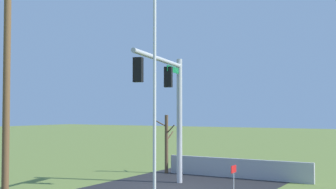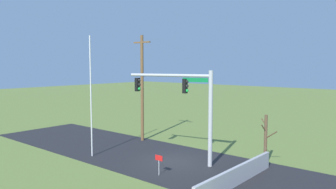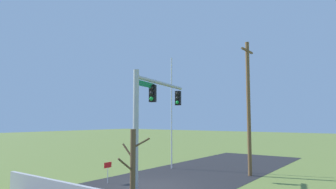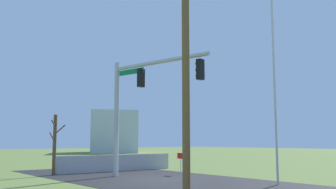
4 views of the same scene
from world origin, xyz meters
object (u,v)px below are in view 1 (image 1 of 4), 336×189
(signal_mast, at_px, (169,95))
(utility_pole, at_px, (7,80))
(flagpole, at_px, (155,87))
(bare_tree, at_px, (167,143))
(open_sign, at_px, (234,173))

(signal_mast, relative_size, utility_pole, 0.68)
(flagpole, height_order, bare_tree, flagpole)
(utility_pole, xyz_separation_m, open_sign, (7.22, -5.95, -3.82))
(flagpole, xyz_separation_m, open_sign, (6.50, -0.02, -3.42))
(signal_mast, relative_size, bare_tree, 1.85)
(signal_mast, height_order, open_sign, signal_mast)
(signal_mast, relative_size, flagpole, 0.72)
(signal_mast, distance_m, utility_pole, 7.57)
(flagpole, xyz_separation_m, utility_pole, (-0.73, 5.94, 0.40))
(bare_tree, bearing_deg, signal_mast, -148.02)
(utility_pole, relative_size, open_sign, 7.47)
(flagpole, height_order, open_sign, flagpole)
(flagpole, xyz_separation_m, bare_tree, (10.59, 5.78, -2.57))
(utility_pole, bearing_deg, signal_mast, -22.11)
(flagpole, height_order, utility_pole, utility_pole)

